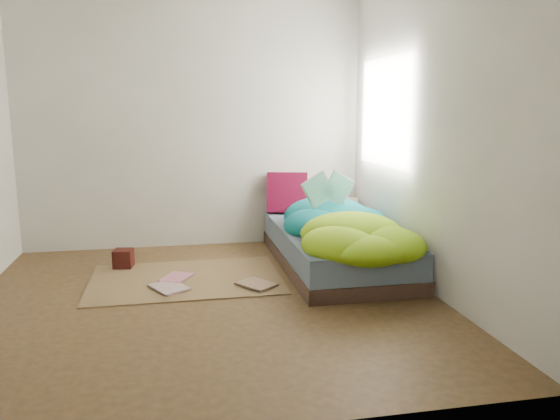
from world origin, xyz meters
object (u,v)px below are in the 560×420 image
object	(u,v)px
floor_book_a	(156,291)
wooden_box	(123,258)
floor_book_b	(165,277)
bed	(335,248)
pillow_magenta	(287,193)
open_book	(329,178)

from	to	relation	value
floor_book_a	wooden_box	bearing A→B (deg)	83.38
floor_book_a	floor_book_b	xyz separation A→B (m)	(0.07, 0.34, 0.00)
bed	floor_book_a	xyz separation A→B (m)	(-1.61, -0.48, -0.14)
pillow_magenta	floor_book_b	size ratio (longest dim) A/B	1.52
wooden_box	pillow_magenta	bearing A→B (deg)	19.85
open_book	floor_book_b	world-z (taller)	open_book
pillow_magenta	floor_book_a	world-z (taller)	pillow_magenta
open_book	wooden_box	world-z (taller)	open_book
bed	wooden_box	distance (m)	1.94
floor_book_b	wooden_box	bearing A→B (deg)	159.84
wooden_box	floor_book_a	xyz separation A→B (m)	(0.31, -0.76, -0.07)
bed	floor_book_a	distance (m)	1.69
bed	open_book	world-z (taller)	open_book
floor_book_b	bed	bearing A→B (deg)	33.08
open_book	floor_book_a	size ratio (longest dim) A/B	1.35
open_book	floor_book_a	xyz separation A→B (m)	(-1.56, -0.54, -0.78)
pillow_magenta	open_book	distance (m)	0.88
bed	floor_book_a	bearing A→B (deg)	-163.31
open_book	wooden_box	size ratio (longest dim) A/B	2.57
pillow_magenta	wooden_box	bearing A→B (deg)	-146.11
pillow_magenta	floor_book_b	xyz separation A→B (m)	(-1.27, -1.01, -0.53)
pillow_magenta	floor_book_a	bearing A→B (deg)	-120.65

